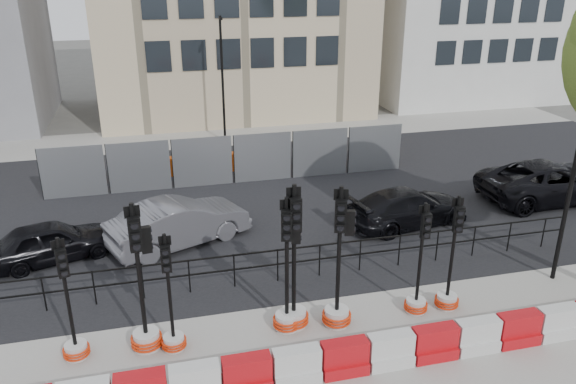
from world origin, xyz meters
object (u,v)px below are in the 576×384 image
object	(u,v)px
lamp_post_near	(575,170)
traffic_signal_h	(449,286)
traffic_signal_a	(74,335)
traffic_signal_d	(287,300)
car_c	(408,207)
car_a	(51,241)

from	to	relation	value
lamp_post_near	traffic_signal_h	world-z (taller)	lamp_post_near
traffic_signal_a	traffic_signal_h	xyz separation A→B (m)	(8.97, -0.21, 0.02)
lamp_post_near	traffic_signal_d	bearing A→B (deg)	-176.59
lamp_post_near	traffic_signal_a	size ratio (longest dim) A/B	2.01
car_c	traffic_signal_a	bearing A→B (deg)	103.27
traffic_signal_d	car_a	bearing A→B (deg)	153.77
traffic_signal_h	car_a	xyz separation A→B (m)	(-10.07, 5.11, -0.03)
traffic_signal_h	car_c	xyz separation A→B (m)	(1.17, 4.87, -0.01)
lamp_post_near	traffic_signal_h	xyz separation A→B (m)	(-3.61, -0.57, -2.58)
traffic_signal_d	traffic_signal_h	distance (m)	4.17
traffic_signal_h	car_a	world-z (taller)	traffic_signal_h
traffic_signal_h	car_a	distance (m)	11.30
traffic_signal_d	car_a	xyz separation A→B (m)	(-5.91, 5.01, -0.21)
traffic_signal_a	traffic_signal_h	size ratio (longest dim) A/B	0.97
car_a	lamp_post_near	bearing A→B (deg)	-125.24
car_c	lamp_post_near	bearing A→B (deg)	-161.90
lamp_post_near	traffic_signal_d	xyz separation A→B (m)	(-7.77, -0.46, -2.41)
traffic_signal_d	car_c	xyz separation A→B (m)	(5.34, 4.76, -0.19)
traffic_signal_a	car_a	bearing A→B (deg)	84.99
traffic_signal_d	traffic_signal_h	size ratio (longest dim) A/B	1.11
car_a	traffic_signal_d	bearing A→B (deg)	-147.15
lamp_post_near	car_c	bearing A→B (deg)	119.51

